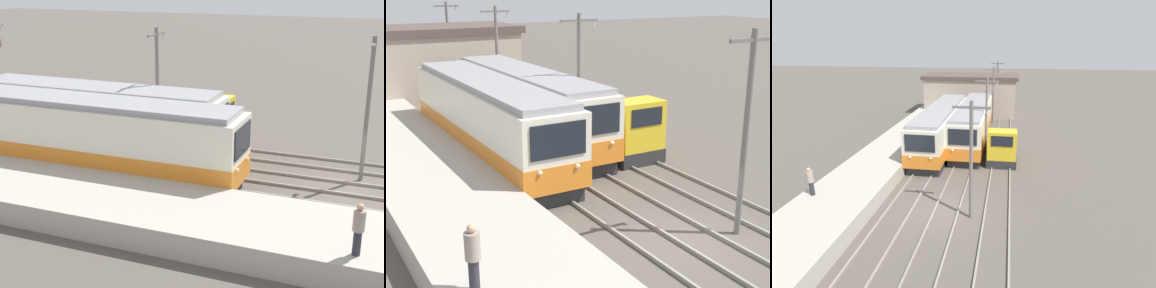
# 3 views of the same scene
# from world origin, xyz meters

# --- Properties ---
(ground_plane) EXTENTS (200.00, 200.00, 0.00)m
(ground_plane) POSITION_xyz_m (0.00, 0.00, 0.00)
(ground_plane) COLOR #564F47
(platform_left) EXTENTS (4.50, 54.00, 1.02)m
(platform_left) POSITION_xyz_m (-6.25, 0.00, 0.51)
(platform_left) COLOR #ADA599
(platform_left) RESTS_ON ground
(track_left) EXTENTS (1.54, 60.00, 0.14)m
(track_left) POSITION_xyz_m (-2.60, 0.00, 0.07)
(track_left) COLOR gray
(track_left) RESTS_ON ground
(track_center) EXTENTS (1.54, 60.00, 0.14)m
(track_center) POSITION_xyz_m (0.20, 0.00, 0.07)
(track_center) COLOR gray
(track_center) RESTS_ON ground
(track_right) EXTENTS (1.54, 60.00, 0.14)m
(track_right) POSITION_xyz_m (3.20, 0.00, 0.07)
(track_right) COLOR gray
(track_right) RESTS_ON ground
(commuter_train_left) EXTENTS (2.84, 14.51, 3.88)m
(commuter_train_left) POSITION_xyz_m (-2.60, 11.43, 1.79)
(commuter_train_left) COLOR #28282B
(commuter_train_left) RESTS_ON ground
(commuter_train_center) EXTENTS (2.84, 14.12, 3.86)m
(commuter_train_center) POSITION_xyz_m (0.20, 13.14, 1.78)
(commuter_train_center) COLOR #28282B
(commuter_train_center) RESTS_ON ground
(shunting_locomotive) EXTENTS (2.40, 4.62, 3.00)m
(shunting_locomotive) POSITION_xyz_m (3.20, 8.72, 1.21)
(shunting_locomotive) COLOR #28282B
(shunting_locomotive) RESTS_ON ground
(catenary_mast_near) EXTENTS (2.00, 0.20, 6.81)m
(catenary_mast_near) POSITION_xyz_m (1.71, -0.44, 3.72)
(catenary_mast_near) COLOR slate
(catenary_mast_near) RESTS_ON ground
(catenary_mast_mid) EXTENTS (2.00, 0.20, 6.81)m
(catenary_mast_mid) POSITION_xyz_m (1.71, 10.21, 3.72)
(catenary_mast_mid) COLOR slate
(catenary_mast_mid) RESTS_ON ground
(person_on_platform) EXTENTS (0.38, 0.38, 1.75)m
(person_on_platform) POSITION_xyz_m (-7.67, -1.01, 1.97)
(person_on_platform) COLOR #282833
(person_on_platform) RESTS_ON platform_left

